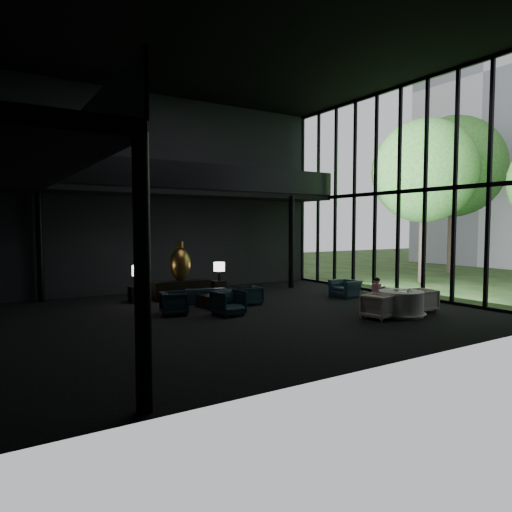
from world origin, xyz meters
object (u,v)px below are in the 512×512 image
side_table_right (218,288)px  lounge_armchair_west (174,302)px  lounge_armchair_south (228,300)px  lounge_armchair_east (251,296)px  sofa (204,294)px  dining_chair_west (378,305)px  table_lamp_right (219,268)px  dining_table (401,305)px  coffee_table (215,301)px  child (376,287)px  bronze_urn (180,264)px  table_lamp_left (138,271)px  dining_chair_north (377,301)px  console (182,290)px  dining_chair_east (421,299)px  side_table_left (137,294)px  window_armchair (345,286)px

side_table_right → lounge_armchair_west: bearing=-135.9°
lounge_armchair_south → lounge_armchair_east: bearing=32.5°
sofa → dining_chair_west: (3.08, -5.22, 0.09)m
table_lamp_right → dining_table: (2.76, -6.47, -0.76)m
coffee_table → child: (4.02, -3.35, 0.55)m
bronze_urn → table_lamp_left: 1.61m
table_lamp_left → child: size_ratio=1.21×
sofa → dining_chair_north: (4.07, -4.25, -0.02)m
child → dining_chair_west: bearing=46.1°
lounge_armchair_west → dining_chair_west: dining_chair_west is taller
bronze_urn → table_lamp_left: bearing=-176.2°
console → lounge_armchair_south: size_ratio=2.36×
lounge_armchair_east → child: child is taller
table_lamp_right → dining_table: 7.07m
lounge_armchair_west → dining_chair_north: lounge_armchair_west is taller
dining_table → dining_chair_north: dining_table is taller
lounge_armchair_south → dining_chair_west: (3.45, -2.75, -0.05)m
bronze_urn → table_lamp_right: 1.61m
side_table_right → child: (2.72, -5.65, 0.47)m
dining_table → side_table_right: bearing=112.7°
sofa → dining_chair_east: 7.23m
console → table_lamp_right: size_ratio=3.00×
table_lamp_left → side_table_left: bearing=90.0°
console → lounge_armchair_west: lounge_armchair_west is taller
bronze_urn → dining_table: size_ratio=0.97×
table_lamp_right → lounge_armchair_west: 4.09m
window_armchair → child: bearing=-28.3°
side_table_left → console: bearing=-7.7°
table_lamp_left → sofa: size_ratio=0.46×
lounge_armchair_west → window_armchair: size_ratio=0.87×
table_lamp_left → dining_table: (5.96, -6.38, -0.78)m
coffee_table → lounge_armchair_east: bearing=-8.6°
coffee_table → dining_chair_east: bearing=-39.1°
sofa → window_armchair: size_ratio=1.79×
bronze_urn → coffee_table: size_ratio=1.56×
console → table_lamp_left: bearing=179.9°
dining_chair_north → table_lamp_right: bearing=-60.3°
dining_table → sofa: bearing=127.2°
sofa → window_armchair: bearing=175.0°
lounge_armchair_south → bronze_urn: bearing=82.9°
table_lamp_right → lounge_armchair_west: bearing=-137.2°
lounge_armchair_south → coffee_table: lounge_armchair_south is taller
table_lamp_right → lounge_armchair_west: size_ratio=0.91×
sofa → lounge_armchair_south: size_ratio=1.80×
lounge_armchair_south → table_lamp_right: bearing=59.3°
coffee_table → dining_chair_north: (4.14, -3.28, 0.10)m
sofa → child: 5.87m
bronze_urn → dining_chair_north: bearing=-51.0°
table_lamp_right → window_armchair: (3.87, -2.88, -0.69)m
lounge_armchair_east → console: bearing=-142.8°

